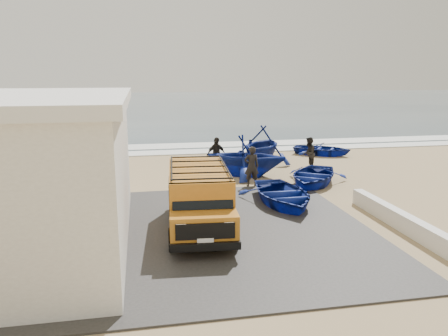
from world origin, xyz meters
TOP-DOWN VIEW (x-y plane):
  - ground at (0.00, 0.00)m, footprint 160.00×160.00m
  - slab at (-2.00, -2.00)m, footprint 12.00×10.00m
  - ocean at (0.00, 56.00)m, footprint 180.00×88.00m
  - surf_line at (0.00, 12.00)m, footprint 180.00×1.60m
  - surf_wash at (0.00, 14.50)m, footprint 180.00×2.20m
  - parapet at (5.00, -3.00)m, footprint 0.35×6.00m
  - van at (-1.28, -1.75)m, footprint 2.19×4.83m
  - boat_near_left at (2.14, 0.32)m, footprint 2.87×3.96m
  - boat_near_right at (4.44, 3.04)m, footprint 4.31×4.61m
  - boat_mid_left at (1.89, 5.13)m, footprint 4.77×4.51m
  - boat_far_left at (3.45, 7.98)m, footprint 4.94×5.11m
  - boat_far_right at (7.72, 9.62)m, footprint 4.18×3.91m
  - fisherman_front at (1.68, 3.21)m, footprint 0.66×0.45m
  - fisherman_middle at (5.37, 5.89)m, footprint 0.98×1.03m
  - fisherman_back at (0.62, 6.12)m, footprint 1.12×0.71m

SIDE VIEW (x-z plane):
  - ground at x=0.00m, z-range 0.00..0.00m
  - ocean at x=0.00m, z-range 0.00..0.01m
  - surf_wash at x=0.00m, z-range 0.00..0.04m
  - slab at x=-2.00m, z-range 0.00..0.05m
  - surf_line at x=0.00m, z-range 0.00..0.06m
  - parapet at x=5.00m, z-range 0.00..0.55m
  - boat_far_right at x=7.72m, z-range 0.00..0.70m
  - boat_near_right at x=4.44m, z-range 0.00..0.78m
  - boat_near_left at x=2.14m, z-range 0.00..0.81m
  - fisherman_middle at x=5.37m, z-range 0.00..1.68m
  - fisherman_front at x=1.68m, z-range 0.00..1.77m
  - fisherman_back at x=0.62m, z-range 0.00..1.77m
  - boat_mid_left at x=1.89m, z-range 0.00..1.98m
  - boat_far_left at x=3.45m, z-range 0.00..2.07m
  - van at x=-1.28m, z-range 0.08..2.10m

